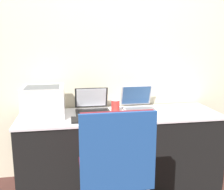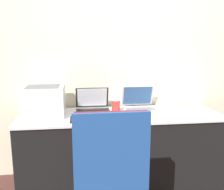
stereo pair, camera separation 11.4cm
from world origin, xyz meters
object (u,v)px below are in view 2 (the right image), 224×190
Objects in this scene: laptop_left at (93,106)px; laptop_right at (139,105)px; printer at (44,100)px; coffee_cup at (116,105)px; external_keyboard at (97,119)px; chair at (110,161)px.

laptop_right reaches higher than laptop_left.
printer reaches higher than coffee_cup.
external_keyboard is 0.49× the size of chair.
chair is at bearing -114.87° from laptop_right.
chair is (-0.15, -0.81, -0.18)m from coffee_cup.
coffee_cup is 0.85m from chair.
printer is 0.96m from chair.
external_keyboard is at bearing -145.96° from laptop_right.
coffee_cup is at bearing 79.47° from chair.
coffee_cup is at bearing -170.73° from laptop_right.
external_keyboard is at bearing -22.80° from printer.
printer is at bearing 124.72° from chair.
laptop_left is 0.69× the size of external_keyboard.
chair is (0.07, -0.83, -0.17)m from laptop_left.
laptop_right is (0.47, 0.02, 0.00)m from laptop_left.
printer reaches higher than chair.
laptop_left is 0.23m from coffee_cup.
laptop_left is 0.33× the size of chair.
laptop_right is 0.53m from external_keyboard.
printer reaches higher than laptop_right.
chair is at bearing -55.28° from printer.
laptop_left reaches higher than external_keyboard.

